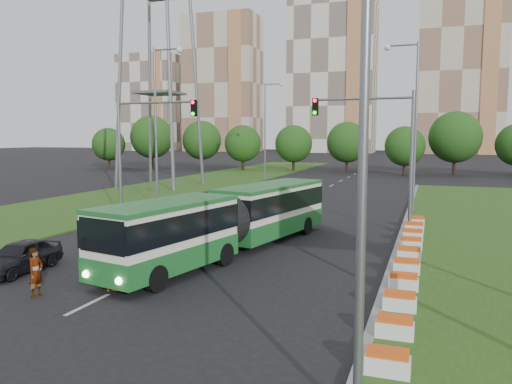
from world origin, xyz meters
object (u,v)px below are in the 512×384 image
at_px(pedestrian, 36,272).
at_px(car_left_near, 20,256).
at_px(articulated_bus, 229,220).
at_px(shopping_trolley, 113,282).
at_px(car_left_far, 211,201).
at_px(traffic_mast_median, 382,139).
at_px(traffic_mast_left, 140,138).

bearing_deg(pedestrian, car_left_near, 49.02).
distance_m(articulated_bus, shopping_trolley, 7.11).
relative_size(articulated_bus, car_left_far, 4.01).
distance_m(traffic_mast_median, car_left_far, 14.62).
distance_m(traffic_mast_left, car_left_far, 7.93).
bearing_deg(shopping_trolley, car_left_far, 84.38).
bearing_deg(traffic_mast_left, shopping_trolley, -61.71).
bearing_deg(car_left_near, traffic_mast_median, 43.37).
height_order(traffic_mast_median, shopping_trolley, traffic_mast_median).
relative_size(traffic_mast_left, shopping_trolley, 13.87).
bearing_deg(car_left_far, traffic_mast_left, -128.36).
relative_size(traffic_mast_median, traffic_mast_left, 1.00).
height_order(traffic_mast_median, car_left_far, traffic_mast_median).
bearing_deg(traffic_mast_left, traffic_mast_median, 3.77).
bearing_deg(articulated_bus, pedestrian, -102.50).
bearing_deg(pedestrian, traffic_mast_median, -35.69).
distance_m(traffic_mast_median, car_left_near, 19.35).
relative_size(car_left_far, shopping_trolley, 6.73).
bearing_deg(car_left_near, shopping_trolley, -12.04).
xyz_separation_m(car_left_near, shopping_trolley, (4.97, -0.77, -0.37)).
bearing_deg(traffic_mast_median, car_left_far, 158.95).
xyz_separation_m(car_left_far, pedestrian, (2.92, -20.84, 0.21)).
bearing_deg(articulated_bus, traffic_mast_median, 62.40).
relative_size(car_left_near, shopping_trolley, 6.64).
xyz_separation_m(car_left_near, pedestrian, (2.91, -2.24, 0.20)).
bearing_deg(car_left_far, traffic_mast_median, -38.85).
distance_m(car_left_near, car_left_far, 18.60).
xyz_separation_m(articulated_bus, car_left_far, (-6.65, 12.59, -0.93)).
xyz_separation_m(traffic_mast_median, traffic_mast_left, (-15.16, -1.00, 0.00)).
height_order(car_left_far, pedestrian, pedestrian).
height_order(pedestrian, shopping_trolley, pedestrian).
bearing_deg(traffic_mast_left, pedestrian, -70.85).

